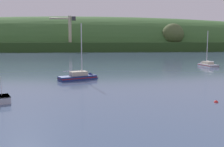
{
  "coord_description": "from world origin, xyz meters",
  "views": [
    {
      "loc": [
        -6.21,
        -0.12,
        7.2
      ],
      "look_at": [
        -2.29,
        42.98,
        1.77
      ],
      "focal_mm": 42.5,
      "sensor_mm": 36.0,
      "label": 1
    }
  ],
  "objects_px": {
    "sailboat_outer_reach": "(82,78)",
    "mooring_buoy_foreground": "(216,102)",
    "sailboat_near_mooring": "(206,65)",
    "dockside_crane": "(69,34)"
  },
  "relations": [
    {
      "from": "sailboat_outer_reach",
      "to": "mooring_buoy_foreground",
      "type": "height_order",
      "value": "sailboat_outer_reach"
    },
    {
      "from": "sailboat_outer_reach",
      "to": "mooring_buoy_foreground",
      "type": "distance_m",
      "value": 25.27
    },
    {
      "from": "sailboat_near_mooring",
      "to": "mooring_buoy_foreground",
      "type": "bearing_deg",
      "value": 150.78
    },
    {
      "from": "sailboat_near_mooring",
      "to": "mooring_buoy_foreground",
      "type": "xyz_separation_m",
      "value": [
        -18.11,
        -42.08,
        -0.25
      ]
    },
    {
      "from": "dockside_crane",
      "to": "mooring_buoy_foreground",
      "type": "distance_m",
      "value": 145.46
    },
    {
      "from": "sailboat_near_mooring",
      "to": "sailboat_outer_reach",
      "type": "relative_size",
      "value": 0.97
    },
    {
      "from": "mooring_buoy_foreground",
      "to": "dockside_crane",
      "type": "bearing_deg",
      "value": 100.47
    },
    {
      "from": "dockside_crane",
      "to": "sailboat_outer_reach",
      "type": "height_order",
      "value": "dockside_crane"
    },
    {
      "from": "sailboat_near_mooring",
      "to": "sailboat_outer_reach",
      "type": "distance_m",
      "value": 40.95
    },
    {
      "from": "dockside_crane",
      "to": "sailboat_near_mooring",
      "type": "bearing_deg",
      "value": 114.63
    }
  ]
}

